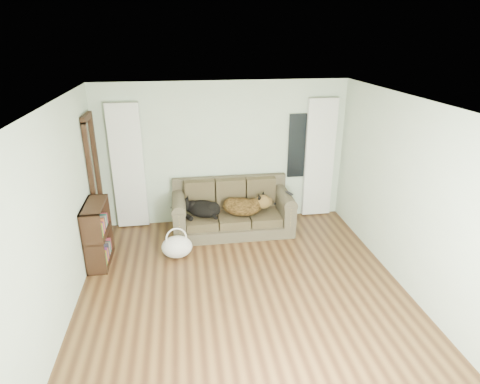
{
  "coord_description": "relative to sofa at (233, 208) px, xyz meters",
  "views": [
    {
      "loc": [
        -0.74,
        -4.49,
        3.37
      ],
      "look_at": [
        0.17,
        1.6,
        0.9
      ],
      "focal_mm": 30.0,
      "sensor_mm": 36.0,
      "label": 1
    }
  ],
  "objects": [
    {
      "name": "tv_remote",
      "position": [
        0.99,
        -0.14,
        0.28
      ],
      "size": [
        0.11,
        0.19,
        0.02
      ],
      "primitive_type": "cube",
      "rotation": [
        0.0,
        0.0,
        0.34
      ],
      "color": "black",
      "rests_on": "sofa"
    },
    {
      "name": "wall_back",
      "position": [
        -0.09,
        0.53,
        0.85
      ],
      "size": [
        4.5,
        0.04,
        2.6
      ],
      "primitive_type": "cube",
      "color": "beige",
      "rests_on": "ground"
    },
    {
      "name": "wall_right",
      "position": [
        2.16,
        -1.97,
        0.85
      ],
      "size": [
        0.04,
        5.0,
        2.6
      ],
      "primitive_type": "cube",
      "color": "beige",
      "rests_on": "ground"
    },
    {
      "name": "dog_black_lab",
      "position": [
        -0.56,
        -0.02,
        0.03
      ],
      "size": [
        0.78,
        0.73,
        0.27
      ],
      "primitive_type": "ellipsoid",
      "rotation": [
        0.0,
        0.0,
        -0.59
      ],
      "color": "black",
      "rests_on": "sofa"
    },
    {
      "name": "door_casing",
      "position": [
        -2.29,
        0.08,
        0.6
      ],
      "size": [
        0.07,
        0.6,
        2.1
      ],
      "primitive_type": "cube",
      "color": "black",
      "rests_on": "ground"
    },
    {
      "name": "curtain_right",
      "position": [
        1.71,
        0.45,
        0.7
      ],
      "size": [
        0.55,
        0.08,
        2.25
      ],
      "primitive_type": "cube",
      "color": "white",
      "rests_on": "ground"
    },
    {
      "name": "bookshelf",
      "position": [
        -2.18,
        -0.75,
        0.05
      ],
      "size": [
        0.36,
        0.81,
        0.99
      ],
      "primitive_type": "cube",
      "rotation": [
        0.0,
        0.0,
        -0.09
      ],
      "color": "black",
      "rests_on": "floor"
    },
    {
      "name": "ceiling",
      "position": [
        -0.09,
        -1.97,
        2.15
      ],
      "size": [
        5.0,
        5.0,
        0.0
      ],
      "primitive_type": "plane",
      "color": "white",
      "rests_on": "ground"
    },
    {
      "name": "wall_left",
      "position": [
        -2.34,
        -1.97,
        0.85
      ],
      "size": [
        0.04,
        5.0,
        2.6
      ],
      "primitive_type": "cube",
      "color": "beige",
      "rests_on": "ground"
    },
    {
      "name": "sofa",
      "position": [
        0.0,
        0.0,
        0.0
      ],
      "size": [
        2.1,
        0.91,
        0.86
      ],
      "primitive_type": "cube",
      "color": "#373522",
      "rests_on": "floor"
    },
    {
      "name": "tote_bag",
      "position": [
        -1.0,
        -0.78,
        -0.29
      ],
      "size": [
        0.56,
        0.47,
        0.36
      ],
      "primitive_type": "ellipsoid",
      "rotation": [
        0.0,
        0.0,
        -0.2
      ],
      "color": "silver",
      "rests_on": "floor"
    },
    {
      "name": "window_pane",
      "position": [
        1.36,
        0.5,
        0.95
      ],
      "size": [
        0.5,
        0.03,
        1.2
      ],
      "primitive_type": "cube",
      "color": "black",
      "rests_on": "wall_back"
    },
    {
      "name": "dog_shepherd",
      "position": [
        0.2,
        -0.06,
        0.04
      ],
      "size": [
        0.85,
        0.74,
        0.31
      ],
      "primitive_type": "ellipsoid",
      "rotation": [
        0.0,
        0.0,
        2.75
      ],
      "color": "black",
      "rests_on": "sofa"
    },
    {
      "name": "floor",
      "position": [
        -0.09,
        -1.97,
        -0.45
      ],
      "size": [
        5.0,
        5.0,
        0.0
      ],
      "primitive_type": "plane",
      "color": "#3C2313",
      "rests_on": "ground"
    },
    {
      "name": "curtain_left",
      "position": [
        -1.79,
        0.45,
        0.7
      ],
      "size": [
        0.55,
        0.08,
        2.25
      ],
      "primitive_type": "cube",
      "color": "white",
      "rests_on": "ground"
    }
  ]
}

